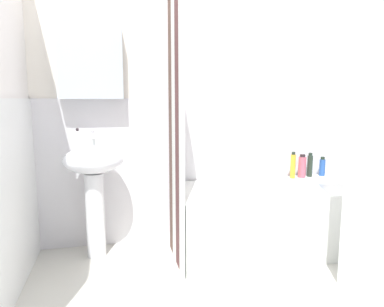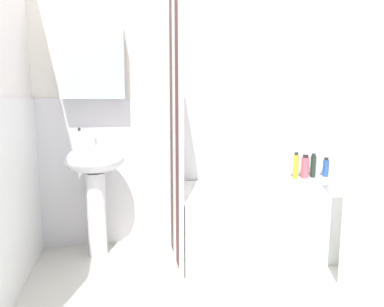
{
  "view_description": "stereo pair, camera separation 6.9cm",
  "coord_description": "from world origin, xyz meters",
  "px_view_note": "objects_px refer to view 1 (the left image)",
  "views": [
    {
      "loc": [
        -0.94,
        -1.67,
        1.2
      ],
      "look_at": [
        -0.41,
        0.71,
        0.82
      ],
      "focal_mm": 33.42,
      "sensor_mm": 36.0,
      "label": 1
    },
    {
      "loc": [
        -0.87,
        -1.69,
        1.2
      ],
      "look_at": [
        -0.41,
        0.71,
        0.82
      ],
      "focal_mm": 33.42,
      "sensor_mm": 36.0,
      "label": 2
    }
  ],
  "objects_px": {
    "towel_folded": "(261,188)",
    "sink": "(94,177)",
    "bathtub": "(268,218)",
    "shampoo_bottle": "(310,165)",
    "lotion_bottle": "(322,167)",
    "conditioner_bottle": "(293,166)",
    "soap_dispenser": "(78,138)",
    "body_wash_bottle": "(302,167)"
  },
  "relations": [
    {
      "from": "towel_folded",
      "to": "sink",
      "type": "bearing_deg",
      "value": 163.88
    },
    {
      "from": "sink",
      "to": "bathtub",
      "type": "height_order",
      "value": "sink"
    },
    {
      "from": "bathtub",
      "to": "shampoo_bottle",
      "type": "xyz_separation_m",
      "value": [
        0.51,
        0.28,
        0.36
      ]
    },
    {
      "from": "shampoo_bottle",
      "to": "sink",
      "type": "bearing_deg",
      "value": -176.38
    },
    {
      "from": "lotion_bottle",
      "to": "conditioner_bottle",
      "type": "height_order",
      "value": "conditioner_bottle"
    },
    {
      "from": "shampoo_bottle",
      "to": "towel_folded",
      "type": "distance_m",
      "value": 0.81
    },
    {
      "from": "soap_dispenser",
      "to": "conditioner_bottle",
      "type": "relative_size",
      "value": 0.59
    },
    {
      "from": "body_wash_bottle",
      "to": "towel_folded",
      "type": "distance_m",
      "value": 0.73
    },
    {
      "from": "soap_dispenser",
      "to": "lotion_bottle",
      "type": "height_order",
      "value": "soap_dispenser"
    },
    {
      "from": "conditioner_bottle",
      "to": "bathtub",
      "type": "bearing_deg",
      "value": -142.48
    },
    {
      "from": "body_wash_bottle",
      "to": "sink",
      "type": "bearing_deg",
      "value": -176.77
    },
    {
      "from": "conditioner_bottle",
      "to": "body_wash_bottle",
      "type": "bearing_deg",
      "value": 5.49
    },
    {
      "from": "shampoo_bottle",
      "to": "body_wash_bottle",
      "type": "xyz_separation_m",
      "value": [
        -0.09,
        -0.02,
        -0.0
      ]
    },
    {
      "from": "towel_folded",
      "to": "body_wash_bottle",
      "type": "bearing_deg",
      "value": 37.55
    },
    {
      "from": "shampoo_bottle",
      "to": "conditioner_bottle",
      "type": "xyz_separation_m",
      "value": [
        -0.18,
        -0.03,
        0.01
      ]
    },
    {
      "from": "soap_dispenser",
      "to": "body_wash_bottle",
      "type": "height_order",
      "value": "soap_dispenser"
    },
    {
      "from": "conditioner_bottle",
      "to": "lotion_bottle",
      "type": "bearing_deg",
      "value": 5.98
    },
    {
      "from": "bathtub",
      "to": "towel_folded",
      "type": "height_order",
      "value": "towel_folded"
    },
    {
      "from": "sink",
      "to": "bathtub",
      "type": "distance_m",
      "value": 1.4
    },
    {
      "from": "lotion_bottle",
      "to": "conditioner_bottle",
      "type": "distance_m",
      "value": 0.31
    },
    {
      "from": "soap_dispenser",
      "to": "bathtub",
      "type": "height_order",
      "value": "soap_dispenser"
    },
    {
      "from": "sink",
      "to": "lotion_bottle",
      "type": "distance_m",
      "value": 1.99
    },
    {
      "from": "sink",
      "to": "bathtub",
      "type": "xyz_separation_m",
      "value": [
        1.34,
        -0.17,
        -0.37
      ]
    },
    {
      "from": "sink",
      "to": "body_wash_bottle",
      "type": "xyz_separation_m",
      "value": [
        1.77,
        0.1,
        -0.01
      ]
    },
    {
      "from": "soap_dispenser",
      "to": "towel_folded",
      "type": "distance_m",
      "value": 1.4
    },
    {
      "from": "soap_dispenser",
      "to": "conditioner_bottle",
      "type": "xyz_separation_m",
      "value": [
        1.78,
        0.03,
        -0.28
      ]
    },
    {
      "from": "soap_dispenser",
      "to": "bathtub",
      "type": "bearing_deg",
      "value": -9.05
    },
    {
      "from": "body_wash_bottle",
      "to": "bathtub",
      "type": "bearing_deg",
      "value": -148.14
    },
    {
      "from": "lotion_bottle",
      "to": "sink",
      "type": "bearing_deg",
      "value": -176.45
    },
    {
      "from": "soap_dispenser",
      "to": "towel_folded",
      "type": "bearing_deg",
      "value": -17.49
    },
    {
      "from": "lotion_bottle",
      "to": "soap_dispenser",
      "type": "bearing_deg",
      "value": -178.4
    },
    {
      "from": "soap_dispenser",
      "to": "body_wash_bottle",
      "type": "xyz_separation_m",
      "value": [
        1.87,
        0.04,
        -0.3
      ]
    },
    {
      "from": "body_wash_bottle",
      "to": "conditioner_bottle",
      "type": "relative_size",
      "value": 0.88
    },
    {
      "from": "lotion_bottle",
      "to": "conditioner_bottle",
      "type": "xyz_separation_m",
      "value": [
        -0.31,
        -0.03,
        0.03
      ]
    },
    {
      "from": "body_wash_bottle",
      "to": "shampoo_bottle",
      "type": "bearing_deg",
      "value": 11.41
    },
    {
      "from": "shampoo_bottle",
      "to": "towel_folded",
      "type": "bearing_deg",
      "value": -145.21
    },
    {
      "from": "sink",
      "to": "body_wash_bottle",
      "type": "distance_m",
      "value": 1.77
    },
    {
      "from": "shampoo_bottle",
      "to": "conditioner_bottle",
      "type": "bearing_deg",
      "value": -171.63
    },
    {
      "from": "bathtub",
      "to": "conditioner_bottle",
      "type": "height_order",
      "value": "conditioner_bottle"
    },
    {
      "from": "soap_dispenser",
      "to": "shampoo_bottle",
      "type": "distance_m",
      "value": 1.98
    },
    {
      "from": "lotion_bottle",
      "to": "shampoo_bottle",
      "type": "xyz_separation_m",
      "value": [
        -0.13,
        -0.01,
        0.02
      ]
    },
    {
      "from": "bathtub",
      "to": "lotion_bottle",
      "type": "height_order",
      "value": "lotion_bottle"
    }
  ]
}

